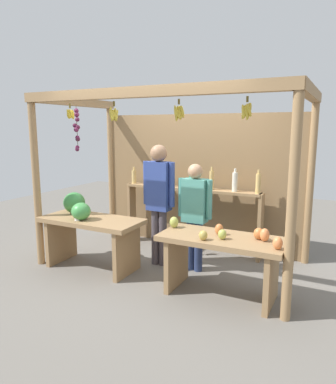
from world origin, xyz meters
The scene contains 7 objects.
ground_plane centered at (0.00, 0.00, 0.00)m, with size 12.00×12.00×0.00m, color slate.
market_stall centered at (-0.01, 0.42, 1.37)m, with size 3.50×1.86×2.38m.
fruit_counter_left centered at (-1.02, -0.64, 0.62)m, with size 1.42×0.68×1.01m.
fruit_counter_right centered at (0.94, -0.65, 0.54)m, with size 1.44×0.64×0.85m.
bottle_shelf_unit centered at (-0.02, 0.65, 0.83)m, with size 2.25×0.22×1.36m.
vendor_man centered at (-0.16, -0.13, 1.03)m, with size 0.48×0.23×1.70m.
vendor_woman centered at (0.36, -0.10, 0.86)m, with size 0.48×0.20×1.46m.
Camera 1 is at (2.14, -4.39, 1.92)m, focal length 33.38 mm.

